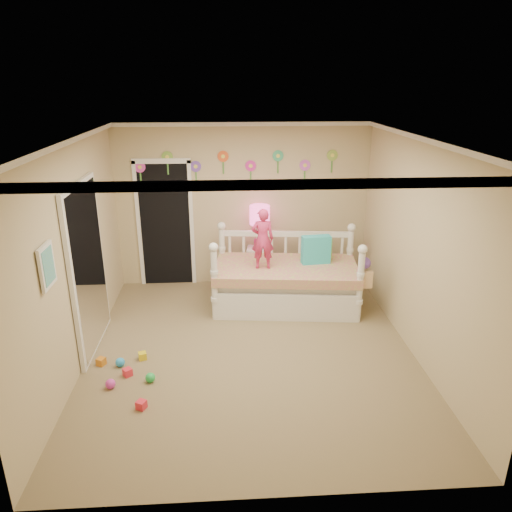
{
  "coord_description": "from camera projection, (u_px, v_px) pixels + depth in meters",
  "views": [
    {
      "loc": [
        -0.27,
        -5.21,
        3.2
      ],
      "look_at": [
        0.1,
        0.6,
        1.05
      ],
      "focal_mm": 33.65,
      "sensor_mm": 36.0,
      "label": 1
    }
  ],
  "objects": [
    {
      "name": "nightstand",
      "position": [
        259.0,
        267.0,
        7.8
      ],
      "size": [
        0.43,
        0.35,
        0.66
      ],
      "primitive_type": "cube",
      "rotation": [
        0.0,
        0.0,
        -0.14
      ],
      "color": "white",
      "rests_on": "floor"
    },
    {
      "name": "pillow_turquoise",
      "position": [
        316.0,
        250.0,
        7.04
      ],
      "size": [
        0.43,
        0.19,
        0.42
      ],
      "primitive_type": "cube",
      "rotation": [
        0.0,
        0.0,
        0.11
      ],
      "color": "#25B1BB",
      "rests_on": "daybed"
    },
    {
      "name": "right_wall",
      "position": [
        419.0,
        250.0,
        5.67
      ],
      "size": [
        0.01,
        4.5,
        2.6
      ],
      "primitive_type": "cube",
      "color": "tan",
      "rests_on": "floor"
    },
    {
      "name": "back_wall",
      "position": [
        243.0,
        206.0,
        7.66
      ],
      "size": [
        4.0,
        0.01,
        2.6
      ],
      "primitive_type": "cube",
      "color": "tan",
      "rests_on": "floor"
    },
    {
      "name": "daybed",
      "position": [
        286.0,
        269.0,
        7.06
      ],
      "size": [
        2.23,
        1.35,
        1.15
      ],
      "primitive_type": null,
      "rotation": [
        0.0,
        0.0,
        -0.1
      ],
      "color": "white",
      "rests_on": "floor"
    },
    {
      "name": "flower_decals",
      "position": [
        237.0,
        166.0,
        7.42
      ],
      "size": [
        3.4,
        0.02,
        0.5
      ],
      "primitive_type": null,
      "color": "#B2668C",
      "rests_on": "back_wall"
    },
    {
      "name": "hanging_bag",
      "position": [
        364.0,
        274.0,
        6.56
      ],
      "size": [
        0.2,
        0.16,
        0.36
      ],
      "primitive_type": null,
      "color": "beige",
      "rests_on": "daybed"
    },
    {
      "name": "wall_picture",
      "position": [
        47.0,
        266.0,
        4.51
      ],
      "size": [
        0.05,
        0.34,
        0.42
      ],
      "primitive_type": "cube",
      "color": "white",
      "rests_on": "left_wall"
    },
    {
      "name": "left_wall",
      "position": [
        75.0,
        258.0,
        5.43
      ],
      "size": [
        0.01,
        4.5,
        2.6
      ],
      "primitive_type": "cube",
      "color": "tan",
      "rests_on": "floor"
    },
    {
      "name": "floor",
      "position": [
        251.0,
        351.0,
        6.0
      ],
      "size": [
        4.0,
        4.5,
        0.01
      ],
      "primitive_type": "cube",
      "color": "#7F684C",
      "rests_on": "ground"
    },
    {
      "name": "child",
      "position": [
        263.0,
        239.0,
        6.78
      ],
      "size": [
        0.33,
        0.22,
        0.88
      ],
      "primitive_type": "imported",
      "rotation": [
        0.0,
        0.0,
        3.11
      ],
      "color": "#D02F63",
      "rests_on": "daybed"
    },
    {
      "name": "closet_doorway",
      "position": [
        165.0,
        224.0,
        7.66
      ],
      "size": [
        0.9,
        0.04,
        2.07
      ],
      "primitive_type": "cube",
      "color": "black",
      "rests_on": "back_wall"
    },
    {
      "name": "ceiling",
      "position": [
        250.0,
        139.0,
        5.1
      ],
      "size": [
        4.0,
        4.5,
        0.01
      ],
      "primitive_type": "cube",
      "color": "white",
      "rests_on": "floor"
    },
    {
      "name": "pillow_lime",
      "position": [
        319.0,
        249.0,
        7.19
      ],
      "size": [
        0.37,
        0.2,
        0.33
      ],
      "primitive_type": "cube",
      "rotation": [
        0.0,
        0.0,
        0.21
      ],
      "color": "#74D440",
      "rests_on": "daybed"
    },
    {
      "name": "crown_molding",
      "position": [
        250.0,
        142.0,
        5.11
      ],
      "size": [
        4.0,
        4.5,
        0.06
      ],
      "primitive_type": null,
      "color": "white",
      "rests_on": "ceiling"
    },
    {
      "name": "table_lamp",
      "position": [
        260.0,
        220.0,
        7.52
      ],
      "size": [
        0.32,
        0.32,
        0.7
      ],
      "color": "#D21C73",
      "rests_on": "nightstand"
    },
    {
      "name": "mirror_closet",
      "position": [
        88.0,
        268.0,
        5.8
      ],
      "size": [
        0.07,
        1.3,
        2.1
      ],
      "primitive_type": "cube",
      "color": "white",
      "rests_on": "left_wall"
    },
    {
      "name": "toy_scatter",
      "position": [
        127.0,
        385.0,
        5.25
      ],
      "size": [
        1.23,
        1.51,
        0.11
      ],
      "primitive_type": null,
      "rotation": [
        0.0,
        0.0,
        -0.39
      ],
      "color": "#996666",
      "rests_on": "floor"
    }
  ]
}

